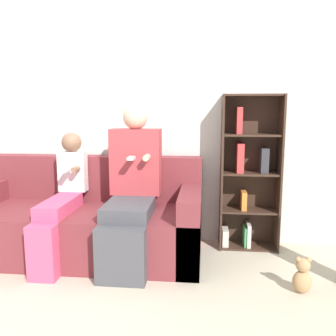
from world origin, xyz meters
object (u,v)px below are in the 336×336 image
(couch, at_px, (86,222))
(child_seated, at_px, (61,198))
(adult_seated, at_px, (132,182))
(teddy_bear, at_px, (302,276))
(bookshelf, at_px, (248,175))

(couch, height_order, child_seated, child_seated)
(adult_seated, bearing_deg, child_seated, -174.15)
(adult_seated, distance_m, teddy_bear, 1.46)
(adult_seated, relative_size, bookshelf, 0.94)
(adult_seated, bearing_deg, bookshelf, 22.68)
(child_seated, distance_m, bookshelf, 1.66)
(child_seated, distance_m, teddy_bear, 1.96)
(teddy_bear, bearing_deg, child_seated, 168.49)
(bookshelf, height_order, teddy_bear, bookshelf)
(adult_seated, relative_size, teddy_bear, 4.94)
(couch, xyz_separation_m, bookshelf, (1.42, 0.32, 0.39))
(couch, relative_size, adult_seated, 1.54)
(couch, distance_m, adult_seated, 0.59)
(adult_seated, distance_m, bookshelf, 1.07)
(adult_seated, height_order, child_seated, adult_seated)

